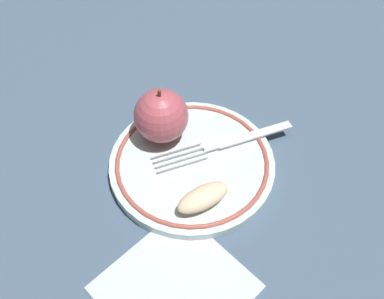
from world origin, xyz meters
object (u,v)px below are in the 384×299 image
at_px(fork, 229,143).
at_px(apple_red_whole, 161,116).
at_px(apple_slice_front, 203,197).
at_px(plate, 192,163).
at_px(napkin_folded, 175,287).

bearing_deg(fork, apple_red_whole, -31.21).
distance_m(apple_red_whole, fork, 0.09).
distance_m(apple_slice_front, fork, 0.10).
bearing_deg(plate, apple_slice_front, 159.21).
relative_size(fork, napkin_folded, 1.39).
distance_m(apple_slice_front, napkin_folded, 0.10).
bearing_deg(apple_slice_front, napkin_folded, 41.28).
distance_m(plate, napkin_folded, 0.16).
distance_m(plate, apple_red_whole, 0.07).
bearing_deg(apple_slice_front, plate, -109.59).
distance_m(apple_red_whole, apple_slice_front, 0.12).
xyz_separation_m(plate, apple_red_whole, (0.06, 0.01, 0.04)).
bearing_deg(apple_red_whole, fork, -132.64).
bearing_deg(napkin_folded, apple_slice_front, -49.92).
height_order(plate, apple_red_whole, apple_red_whole).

